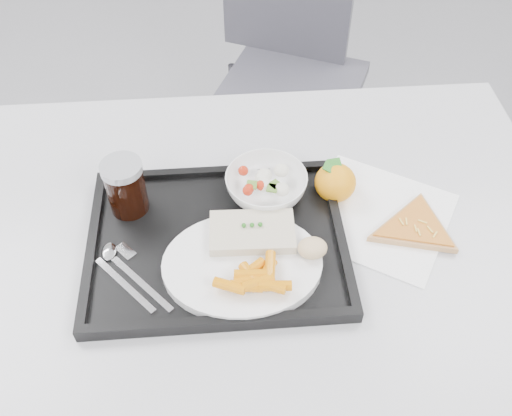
# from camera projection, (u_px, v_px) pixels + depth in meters

# --- Properties ---
(table) EXTENTS (1.20, 0.80, 0.75)m
(table) POSITION_uv_depth(u_px,v_px,m) (245.00, 250.00, 1.09)
(table) COLOR #B6B6B9
(table) RESTS_ON ground
(chair) EXTENTS (0.56, 0.57, 0.93)m
(chair) POSITION_uv_depth(u_px,v_px,m) (289.00, 52.00, 1.80)
(chair) COLOR #3B3A43
(chair) RESTS_ON ground
(tray) EXTENTS (0.45, 0.35, 0.03)m
(tray) POSITION_uv_depth(u_px,v_px,m) (217.00, 242.00, 1.01)
(tray) COLOR black
(tray) RESTS_ON table
(dinner_plate) EXTENTS (0.27, 0.27, 0.02)m
(dinner_plate) POSITION_uv_depth(u_px,v_px,m) (242.00, 265.00, 0.96)
(dinner_plate) COLOR white
(dinner_plate) RESTS_ON tray
(fish_fillet) EXTENTS (0.15, 0.09, 0.03)m
(fish_fillet) POSITION_uv_depth(u_px,v_px,m) (252.00, 232.00, 0.98)
(fish_fillet) COLOR beige
(fish_fillet) RESTS_ON dinner_plate
(bread_roll) EXTENTS (0.05, 0.04, 0.03)m
(bread_roll) POSITION_uv_depth(u_px,v_px,m) (312.00, 248.00, 0.95)
(bread_roll) COLOR #DBBD85
(bread_roll) RESTS_ON dinner_plate
(salad_bowl) EXTENTS (0.15, 0.15, 0.05)m
(salad_bowl) POSITION_uv_depth(u_px,v_px,m) (266.00, 185.00, 1.06)
(salad_bowl) COLOR white
(salad_bowl) RESTS_ON tray
(cola_glass) EXTENTS (0.07, 0.07, 0.11)m
(cola_glass) POSITION_uv_depth(u_px,v_px,m) (125.00, 186.00, 1.01)
(cola_glass) COLOR black
(cola_glass) RESTS_ON tray
(cutlery) EXTENTS (0.14, 0.15, 0.01)m
(cutlery) POSITION_uv_depth(u_px,v_px,m) (125.00, 270.00, 0.96)
(cutlery) COLOR silver
(cutlery) RESTS_ON tray
(napkin) EXTENTS (0.34, 0.34, 0.00)m
(napkin) POSITION_uv_depth(u_px,v_px,m) (377.00, 216.00, 1.06)
(napkin) COLOR white
(napkin) RESTS_ON table
(tangerine) EXTENTS (0.10, 0.10, 0.08)m
(tangerine) POSITION_uv_depth(u_px,v_px,m) (335.00, 182.00, 1.07)
(tangerine) COLOR #FFA31C
(tangerine) RESTS_ON napkin
(pizza_slice) EXTENTS (0.22, 0.22, 0.02)m
(pizza_slice) POSITION_uv_depth(u_px,v_px,m) (415.00, 227.00, 1.03)
(pizza_slice) COLOR tan
(pizza_slice) RESTS_ON napkin
(carrot_pile) EXTENTS (0.13, 0.08, 0.03)m
(carrot_pile) POSITION_uv_depth(u_px,v_px,m) (256.00, 279.00, 0.91)
(carrot_pile) COLOR orange
(carrot_pile) RESTS_ON dinner_plate
(salad_contents) EXTENTS (0.10, 0.08, 0.02)m
(salad_contents) POSITION_uv_depth(u_px,v_px,m) (266.00, 181.00, 1.05)
(salad_contents) COLOR #B4230D
(salad_contents) RESTS_ON salad_bowl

